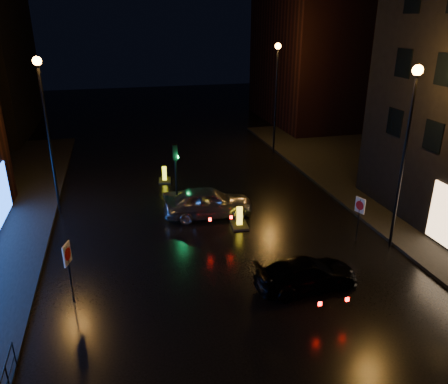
{
  "coord_description": "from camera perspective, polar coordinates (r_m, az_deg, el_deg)",
  "views": [
    {
      "loc": [
        -4.32,
        -9.83,
        10.18
      ],
      "look_at": [
        0.15,
        7.92,
        2.8
      ],
      "focal_mm": 35.0,
      "sensor_mm": 36.0,
      "label": 1
    }
  ],
  "objects": [
    {
      "name": "ground",
      "position": [
        14.79,
        7.48,
        -21.76
      ],
      "size": [
        120.0,
        120.0,
        0.0
      ],
      "primitive_type": "plane",
      "color": "black",
      "rests_on": "ground"
    },
    {
      "name": "bollard_far",
      "position": [
        29.23,
        -7.76,
        1.83
      ],
      "size": [
        0.92,
        1.25,
        1.01
      ],
      "rotation": [
        0.0,
        0.0,
        -0.14
      ],
      "color": "black",
      "rests_on": "ground"
    },
    {
      "name": "street_lamp_lfar",
      "position": [
        24.52,
        -22.34,
        9.48
      ],
      "size": [
        0.44,
        0.44,
        8.37
      ],
      "color": "black",
      "rests_on": "ground"
    },
    {
      "name": "silver_hatchback",
      "position": [
        23.7,
        -2.07,
        -1.33
      ],
      "size": [
        4.91,
        2.26,
        1.63
      ],
      "primitive_type": "imported",
      "rotation": [
        0.0,
        0.0,
        1.5
      ],
      "color": "#A2A5A9",
      "rests_on": "ground"
    },
    {
      "name": "road_sign_right",
      "position": [
        21.6,
        17.29,
        -2.15
      ],
      "size": [
        0.23,
        0.54,
        2.3
      ],
      "rotation": [
        0.0,
        0.0,
        3.47
      ],
      "color": "black",
      "rests_on": "ground"
    },
    {
      "name": "traffic_signal",
      "position": [
        25.91,
        -6.18,
        -0.11
      ],
      "size": [
        1.4,
        2.4,
        3.45
      ],
      "color": "black",
      "rests_on": "ground"
    },
    {
      "name": "street_lamp_rfar",
      "position": [
        34.37,
        6.87,
        14.08
      ],
      "size": [
        0.44,
        0.44,
        8.37
      ],
      "color": "black",
      "rests_on": "ground"
    },
    {
      "name": "road_sign_left",
      "position": [
        17.25,
        -19.73,
        -8.26
      ],
      "size": [
        0.24,
        0.59,
        2.5
      ],
      "rotation": [
        0.0,
        0.0,
        -0.31
      ],
      "color": "black",
      "rests_on": "ground"
    },
    {
      "name": "dark_sedan",
      "position": [
        18.06,
        10.75,
        -10.46
      ],
      "size": [
        4.33,
        1.98,
        1.23
      ],
      "primitive_type": "imported",
      "rotation": [
        0.0,
        0.0,
        1.63
      ],
      "color": "black",
      "rests_on": "ground"
    },
    {
      "name": "bollard_near",
      "position": [
        22.8,
        2.03,
        -3.92
      ],
      "size": [
        0.92,
        1.29,
        1.07
      ],
      "rotation": [
        0.0,
        0.0,
        -0.09
      ],
      "color": "black",
      "rests_on": "ground"
    },
    {
      "name": "street_lamp_rnear",
      "position": [
        20.46,
        22.87,
        7.19
      ],
      "size": [
        0.44,
        0.44,
        8.37
      ],
      "color": "black",
      "rests_on": "ground"
    },
    {
      "name": "building_far_right",
      "position": [
        46.26,
        11.08,
        16.39
      ],
      "size": [
        8.0,
        14.0,
        12.0
      ],
      "primitive_type": "cube",
      "color": "black",
      "rests_on": "ground"
    }
  ]
}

